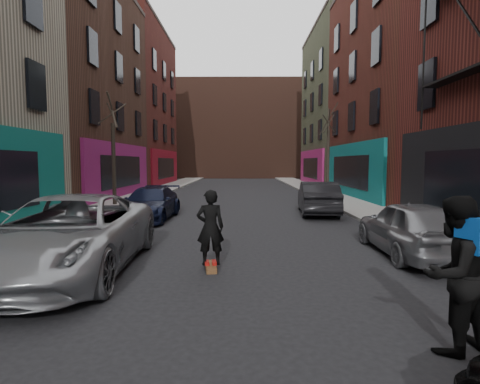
{
  "coord_description": "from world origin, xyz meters",
  "views": [
    {
      "loc": [
        0.44,
        -1.28,
        2.31
      ],
      "look_at": [
        0.39,
        7.53,
        1.6
      ],
      "focal_mm": 28.0,
      "sensor_mm": 36.0,
      "label": 1
    }
  ],
  "objects_px": {
    "tree_left_far": "(113,141)",
    "skateboard": "(211,267)",
    "tree_right_far": "(328,144)",
    "pedestrian": "(454,274)",
    "skateboarder": "(210,227)",
    "parked_left_end": "(150,203)",
    "parked_left_far": "(69,234)",
    "parked_right_end": "(318,198)",
    "parked_right_far": "(411,228)"
  },
  "relations": [
    {
      "from": "tree_right_far",
      "to": "pedestrian",
      "type": "xyz_separation_m",
      "value": [
        -3.2,
        -20.84,
        -2.57
      ]
    },
    {
      "from": "parked_right_far",
      "to": "pedestrian",
      "type": "distance_m",
      "value": 4.95
    },
    {
      "from": "tree_left_far",
      "to": "parked_right_end",
      "type": "relative_size",
      "value": 1.48
    },
    {
      "from": "skateboarder",
      "to": "tree_right_far",
      "type": "bearing_deg",
      "value": -119.01
    },
    {
      "from": "tree_right_far",
      "to": "tree_left_far",
      "type": "bearing_deg",
      "value": -154.18
    },
    {
      "from": "parked_right_end",
      "to": "pedestrian",
      "type": "xyz_separation_m",
      "value": [
        -0.78,
        -12.08,
        0.24
      ]
    },
    {
      "from": "tree_right_far",
      "to": "parked_left_far",
      "type": "bearing_deg",
      "value": -118.15
    },
    {
      "from": "parked_right_far",
      "to": "parked_left_far",
      "type": "bearing_deg",
      "value": 11.11
    },
    {
      "from": "parked_left_far",
      "to": "pedestrian",
      "type": "relative_size",
      "value": 3.03
    },
    {
      "from": "parked_right_end",
      "to": "skateboard",
      "type": "height_order",
      "value": "parked_right_end"
    },
    {
      "from": "skateboarder",
      "to": "pedestrian",
      "type": "distance_m",
      "value": 4.76
    },
    {
      "from": "tree_right_far",
      "to": "parked_left_end",
      "type": "bearing_deg",
      "value": -132.45
    },
    {
      "from": "tree_right_far",
      "to": "parked_right_end",
      "type": "xyz_separation_m",
      "value": [
        -2.42,
        -8.76,
        -2.81
      ]
    },
    {
      "from": "parked_left_end",
      "to": "skateboarder",
      "type": "height_order",
      "value": "skateboarder"
    },
    {
      "from": "parked_right_far",
      "to": "skateboard",
      "type": "distance_m",
      "value": 5.03
    },
    {
      "from": "skateboarder",
      "to": "parked_left_end",
      "type": "bearing_deg",
      "value": -75.32
    },
    {
      "from": "parked_left_far",
      "to": "skateboarder",
      "type": "relative_size",
      "value": 3.56
    },
    {
      "from": "parked_left_end",
      "to": "parked_right_far",
      "type": "height_order",
      "value": "parked_right_far"
    },
    {
      "from": "parked_left_end",
      "to": "pedestrian",
      "type": "distance_m",
      "value": 12.22
    },
    {
      "from": "skateboarder",
      "to": "parked_right_far",
      "type": "bearing_deg",
      "value": -174.79
    },
    {
      "from": "tree_left_far",
      "to": "pedestrian",
      "type": "xyz_separation_m",
      "value": [
        9.2,
        -14.84,
        -2.42
      ]
    },
    {
      "from": "tree_right_far",
      "to": "parked_left_far",
      "type": "relative_size",
      "value": 1.18
    },
    {
      "from": "parked_left_far",
      "to": "parked_right_far",
      "type": "distance_m",
      "value": 7.93
    },
    {
      "from": "pedestrian",
      "to": "skateboard",
      "type": "bearing_deg",
      "value": -72.59
    },
    {
      "from": "tree_right_far",
      "to": "skateboarder",
      "type": "xyz_separation_m",
      "value": [
        -6.44,
        -17.36,
        -2.62
      ]
    },
    {
      "from": "parked_right_end",
      "to": "pedestrian",
      "type": "height_order",
      "value": "pedestrian"
    },
    {
      "from": "pedestrian",
      "to": "parked_right_end",
      "type": "bearing_deg",
      "value": -119.33
    },
    {
      "from": "parked_right_far",
      "to": "pedestrian",
      "type": "relative_size",
      "value": 2.14
    },
    {
      "from": "parked_right_far",
      "to": "skateboarder",
      "type": "distance_m",
      "value": 4.99
    },
    {
      "from": "pedestrian",
      "to": "parked_left_far",
      "type": "bearing_deg",
      "value": -53.46
    },
    {
      "from": "parked_left_far",
      "to": "skateboarder",
      "type": "bearing_deg",
      "value": 0.86
    },
    {
      "from": "parked_left_far",
      "to": "parked_right_far",
      "type": "bearing_deg",
      "value": 7.09
    },
    {
      "from": "parked_right_far",
      "to": "parked_right_end",
      "type": "bearing_deg",
      "value": -82.77
    },
    {
      "from": "parked_left_far",
      "to": "skateboard",
      "type": "relative_size",
      "value": 7.22
    },
    {
      "from": "tree_right_far",
      "to": "parked_left_end",
      "type": "xyz_separation_m",
      "value": [
        -9.47,
        -10.35,
        -2.88
      ]
    },
    {
      "from": "parked_left_far",
      "to": "parked_right_end",
      "type": "distance_m",
      "value": 11.24
    },
    {
      "from": "skateboard",
      "to": "skateboarder",
      "type": "distance_m",
      "value": 0.86
    },
    {
      "from": "tree_right_far",
      "to": "parked_right_far",
      "type": "bearing_deg",
      "value": -95.65
    },
    {
      "from": "tree_right_far",
      "to": "skateboarder",
      "type": "bearing_deg",
      "value": -110.37
    },
    {
      "from": "pedestrian",
      "to": "tree_left_far",
      "type": "bearing_deg",
      "value": -83.81
    },
    {
      "from": "tree_left_far",
      "to": "skateboard",
      "type": "height_order",
      "value": "tree_left_far"
    },
    {
      "from": "tree_left_far",
      "to": "parked_left_end",
      "type": "height_order",
      "value": "tree_left_far"
    },
    {
      "from": "tree_right_far",
      "to": "skateboard",
      "type": "relative_size",
      "value": 8.5
    },
    {
      "from": "tree_left_far",
      "to": "parked_left_end",
      "type": "distance_m",
      "value": 5.92
    },
    {
      "from": "parked_left_end",
      "to": "tree_right_far",
      "type": "bearing_deg",
      "value": 49.0
    },
    {
      "from": "skateboard",
      "to": "tree_right_far",
      "type": "bearing_deg",
      "value": 60.99
    },
    {
      "from": "parked_left_far",
      "to": "skateboard",
      "type": "distance_m",
      "value": 3.06
    },
    {
      "from": "parked_left_end",
      "to": "parked_right_end",
      "type": "xyz_separation_m",
      "value": [
        7.05,
        1.59,
        0.08
      ]
    },
    {
      "from": "skateboard",
      "to": "pedestrian",
      "type": "bearing_deg",
      "value": -55.62
    },
    {
      "from": "tree_right_far",
      "to": "pedestrian",
      "type": "relative_size",
      "value": 3.56
    }
  ]
}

